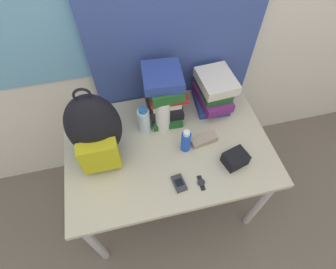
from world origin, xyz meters
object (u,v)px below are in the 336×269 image
(sunglasses_case, at_px, (204,140))
(wristwatch, at_px, (201,183))
(backpack, at_px, (95,130))
(water_bottle, at_px, (144,120))
(camera_pouch, at_px, (235,159))
(sports_bottle, at_px, (162,114))
(book_stack_center, at_px, (213,92))
(book_stack_left, at_px, (163,94))
(sunscreen_bottle, at_px, (186,141))
(cell_phone, at_px, (179,183))

(sunglasses_case, height_order, wristwatch, sunglasses_case)
(backpack, distance_m, sunglasses_case, 0.59)
(backpack, xyz_separation_m, water_bottle, (0.25, 0.10, -0.11))
(camera_pouch, bearing_deg, sports_bottle, 135.28)
(book_stack_center, bearing_deg, camera_pouch, -91.87)
(book_stack_left, height_order, sports_bottle, book_stack_left)
(sunscreen_bottle, distance_m, cell_phone, 0.23)
(book_stack_center, bearing_deg, wristwatch, -113.93)
(book_stack_left, height_order, sunglasses_case, book_stack_left)
(book_stack_left, distance_m, sunglasses_case, 0.34)
(water_bottle, relative_size, sunscreen_bottle, 1.20)
(sports_bottle, distance_m, sunglasses_case, 0.27)
(water_bottle, bearing_deg, backpack, -159.19)
(water_bottle, xyz_separation_m, cell_phone, (0.11, -0.38, -0.08))
(sunscreen_bottle, distance_m, wristwatch, 0.23)
(book_stack_center, xyz_separation_m, cell_phone, (-0.33, -0.48, -0.10))
(water_bottle, relative_size, wristwatch, 2.22)
(sunglasses_case, bearing_deg, backpack, 173.42)
(wristwatch, bearing_deg, book_stack_center, 66.07)
(water_bottle, distance_m, wristwatch, 0.46)
(book_stack_left, relative_size, sports_bottle, 1.38)
(book_stack_left, relative_size, sunscreen_bottle, 2.17)
(cell_phone, distance_m, sunglasses_case, 0.29)
(book_stack_center, xyz_separation_m, camera_pouch, (-0.01, -0.42, -0.07))
(sunscreen_bottle, xyz_separation_m, sunglasses_case, (0.11, 0.02, -0.05))
(backpack, relative_size, book_stack_left, 1.43)
(sports_bottle, bearing_deg, cell_phone, -88.95)
(water_bottle, relative_size, sports_bottle, 0.77)
(cell_phone, bearing_deg, backpack, 141.95)
(wristwatch, bearing_deg, book_stack_left, 99.23)
(book_stack_left, height_order, water_bottle, book_stack_left)
(wristwatch, bearing_deg, sunscreen_bottle, 95.86)
(sunscreen_bottle, height_order, cell_phone, sunscreen_bottle)
(sunglasses_case, bearing_deg, sunscreen_bottle, -170.69)
(camera_pouch, bearing_deg, book_stack_left, 124.37)
(book_stack_left, relative_size, book_stack_center, 1.18)
(book_stack_center, relative_size, water_bottle, 1.52)
(sports_bottle, xyz_separation_m, wristwatch, (0.12, -0.40, -0.11))
(sports_bottle, relative_size, sunglasses_case, 1.52)
(wristwatch, bearing_deg, sunglasses_case, 69.41)
(sports_bottle, distance_m, cell_phone, 0.39)
(book_stack_left, height_order, camera_pouch, book_stack_left)
(book_stack_left, relative_size, camera_pouch, 2.35)
(book_stack_center, xyz_separation_m, sunglasses_case, (-0.13, -0.26, -0.09))
(water_bottle, height_order, sunscreen_bottle, water_bottle)
(cell_phone, relative_size, wristwatch, 1.20)
(backpack, xyz_separation_m, book_stack_center, (0.69, 0.20, -0.09))
(backpack, relative_size, book_stack_center, 1.69)
(backpack, xyz_separation_m, sports_bottle, (0.35, 0.09, -0.09))
(book_stack_center, height_order, camera_pouch, book_stack_center)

